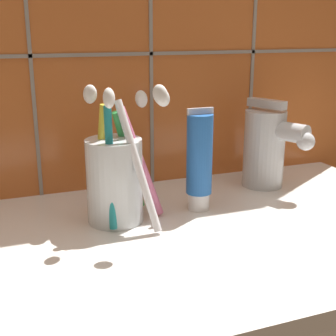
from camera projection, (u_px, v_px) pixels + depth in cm
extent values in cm
cube|color=silver|center=(190.00, 238.00, 54.89)|extent=(66.28, 38.19, 2.00)
cube|color=#C6662D|center=(137.00, 4.00, 64.49)|extent=(76.28, 1.50, 55.79)
cube|color=gray|center=(140.00, 54.00, 65.65)|extent=(76.28, 0.24, 0.50)
cube|color=gray|center=(26.00, 1.00, 58.67)|extent=(0.50, 0.24, 55.79)
cube|color=gray|center=(151.00, 4.00, 64.29)|extent=(0.50, 0.24, 55.79)
cube|color=gray|center=(255.00, 6.00, 69.90)|extent=(0.50, 0.24, 55.79)
cylinder|color=silver|center=(115.00, 181.00, 55.95)|extent=(6.74, 6.74, 10.21)
cylinder|color=pink|center=(141.00, 162.00, 56.33)|extent=(5.45, 1.95, 13.74)
ellipsoid|color=white|center=(162.00, 98.00, 54.50)|extent=(2.52, 1.73, 2.62)
cylinder|color=green|center=(129.00, 161.00, 57.98)|extent=(4.75, 3.06, 13.12)
ellipsoid|color=white|center=(141.00, 99.00, 57.50)|extent=(2.61, 2.20, 2.60)
cylinder|color=yellow|center=(100.00, 162.00, 55.73)|extent=(2.44, 2.37, 13.98)
ellipsoid|color=white|center=(90.00, 94.00, 53.76)|extent=(2.30, 2.27, 2.38)
cylinder|color=teal|center=(110.00, 168.00, 52.97)|extent=(1.26, 2.90, 14.17)
ellipsoid|color=white|center=(109.00, 98.00, 49.61)|extent=(1.55, 2.13, 2.41)
cylinder|color=white|center=(138.00, 166.00, 52.83)|extent=(4.39, 5.59, 14.87)
ellipsoid|color=white|center=(160.00, 95.00, 48.81)|extent=(2.43, 2.67, 2.65)
cylinder|color=white|center=(199.00, 201.00, 60.85)|extent=(2.80, 2.80, 2.24)
cylinder|color=blue|center=(199.00, 154.00, 59.06)|extent=(3.30, 3.30, 10.23)
cube|color=silver|center=(200.00, 111.00, 57.47)|extent=(3.46, 0.36, 0.80)
cylinder|color=silver|center=(264.00, 149.00, 68.70)|extent=(5.97, 5.97, 11.31)
cylinder|color=silver|center=(285.00, 131.00, 65.44)|extent=(5.02, 7.22, 2.69)
sphere|color=silver|center=(306.00, 141.00, 63.34)|extent=(2.51, 2.51, 2.51)
cube|color=silver|center=(267.00, 104.00, 66.78)|extent=(3.56, 6.08, 1.20)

